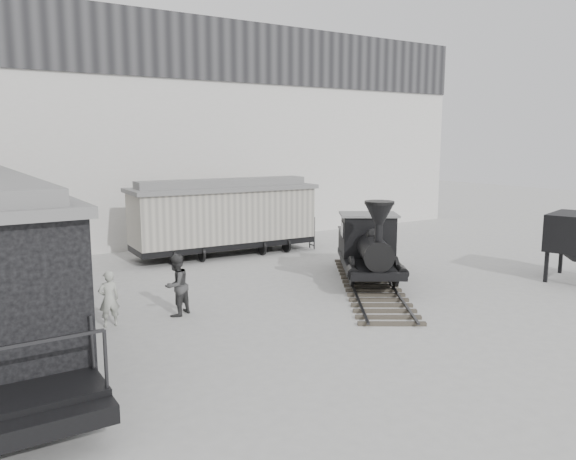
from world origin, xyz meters
TOP-DOWN VIEW (x-y plane):
  - ground at (0.00, 0.00)m, footprint 90.00×90.00m
  - north_wall at (0.00, 14.98)m, footprint 34.00×2.51m
  - locomotive at (2.07, 3.28)m, footprint 6.38×8.45m
  - boxcar at (-0.18, 10.59)m, footprint 8.50×2.98m
  - visitor_a at (-7.24, 3.34)m, footprint 0.58×0.39m
  - visitor_b at (-5.29, 3.30)m, footprint 1.12×1.05m

SIDE VIEW (x-z plane):
  - ground at x=0.00m, z-range 0.00..0.00m
  - visitor_a at x=-7.24m, z-range 0.00..1.58m
  - visitor_b at x=-5.29m, z-range 0.00..1.83m
  - locomotive at x=2.07m, z-range -0.41..2.71m
  - boxcar at x=-0.18m, z-range 0.08..3.52m
  - north_wall at x=0.00m, z-range 0.05..11.05m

